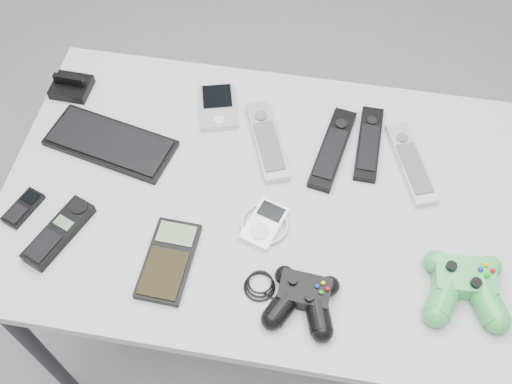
% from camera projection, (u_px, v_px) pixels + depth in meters
% --- Properties ---
extents(floor, '(3.50, 3.50, 0.00)m').
position_uv_depth(floor, '(253.00, 341.00, 1.82)').
color(floor, slate).
rests_on(floor, ground).
extents(desk, '(1.09, 0.70, 0.73)m').
position_uv_depth(desk, '(262.00, 211.00, 1.30)').
color(desk, '#A8A8AA').
rests_on(desk, floor).
extents(pda_keyboard, '(0.30, 0.18, 0.02)m').
position_uv_depth(pda_keyboard, '(110.00, 143.00, 1.31)').
color(pda_keyboard, black).
rests_on(pda_keyboard, desk).
extents(dock_bracket, '(0.09, 0.08, 0.05)m').
position_uv_depth(dock_bracket, '(70.00, 83.00, 1.39)').
color(dock_bracket, black).
rests_on(dock_bracket, desk).
extents(pda, '(0.11, 0.14, 0.02)m').
position_uv_depth(pda, '(218.00, 106.00, 1.37)').
color(pda, '#A6A7AE').
rests_on(pda, desk).
extents(remote_silver_a, '(0.13, 0.22, 0.02)m').
position_uv_depth(remote_silver_a, '(267.00, 141.00, 1.31)').
color(remote_silver_a, '#A6A7AE').
rests_on(remote_silver_a, desk).
extents(remote_black_a, '(0.09, 0.22, 0.02)m').
position_uv_depth(remote_black_a, '(333.00, 148.00, 1.30)').
color(remote_black_a, black).
rests_on(remote_black_a, desk).
extents(remote_black_b, '(0.05, 0.20, 0.02)m').
position_uv_depth(remote_black_b, '(369.00, 143.00, 1.31)').
color(remote_black_b, black).
rests_on(remote_black_b, desk).
extents(remote_silver_b, '(0.12, 0.21, 0.02)m').
position_uv_depth(remote_silver_b, '(411.00, 163.00, 1.28)').
color(remote_silver_b, '#B5B6BC').
rests_on(remote_silver_b, desk).
extents(mobile_phone, '(0.07, 0.10, 0.02)m').
position_uv_depth(mobile_phone, '(23.00, 208.00, 1.22)').
color(mobile_phone, black).
rests_on(mobile_phone, desk).
extents(cordless_handset, '(0.11, 0.17, 0.03)m').
position_uv_depth(cordless_handset, '(59.00, 232.00, 1.19)').
color(cordless_handset, black).
rests_on(cordless_handset, desk).
extents(calculator, '(0.09, 0.18, 0.02)m').
position_uv_depth(calculator, '(169.00, 260.00, 1.16)').
color(calculator, black).
rests_on(calculator, desk).
extents(mp3_player, '(0.13, 0.13, 0.02)m').
position_uv_depth(mp3_player, '(265.00, 224.00, 1.20)').
color(mp3_player, white).
rests_on(mp3_player, desk).
extents(controller_black, '(0.24, 0.16, 0.05)m').
position_uv_depth(controller_black, '(303.00, 298.00, 1.10)').
color(controller_black, black).
rests_on(controller_black, desk).
extents(controller_green, '(0.17, 0.18, 0.05)m').
position_uv_depth(controller_green, '(465.00, 285.00, 1.11)').
color(controller_green, '#25883C').
rests_on(controller_green, desk).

